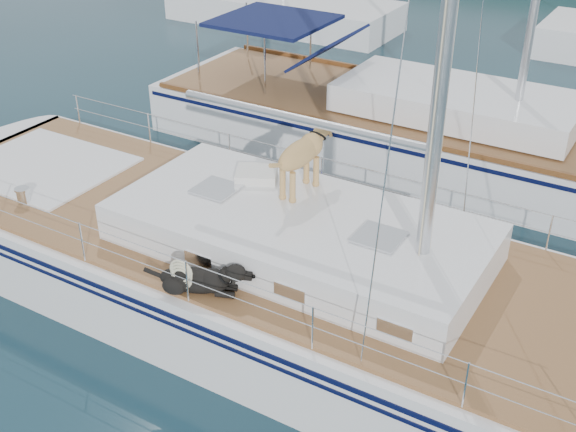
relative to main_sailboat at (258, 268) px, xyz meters
The scene contains 4 objects.
ground 0.68m from the main_sailboat, behind, with size 120.00×120.00×0.00m, color black.
main_sailboat is the anchor object (origin of this frame).
neighbor_sailboat 6.20m from the main_sailboat, 92.45° to the left, with size 11.00×3.50×13.30m.
bg_boat_west 16.17m from the main_sailboat, 120.03° to the left, with size 8.00×3.00×11.65m.
Camera 1 is at (5.09, -7.44, 6.72)m, focal length 45.00 mm.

